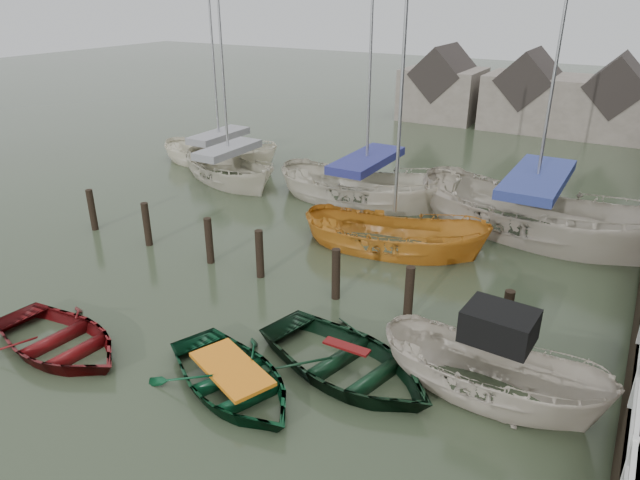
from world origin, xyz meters
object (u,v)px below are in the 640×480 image
Objects in this scene: sailboat_d at (529,232)px; sailboat_e at (221,163)px; motorboat at (488,391)px; rowboat_dkgreen at (346,374)px; sailboat_c at (393,248)px; sailboat_b at (366,200)px; rowboat_red at (61,350)px; rowboat_green at (233,390)px; sailboat_a at (230,180)px.

sailboat_e is at bearing 99.59° from sailboat_d.
sailboat_d is at bearing 10.61° from motorboat.
rowboat_dkgreen is 6.52m from sailboat_c.
sailboat_b is 4.32m from sailboat_c.
rowboat_green is (4.18, 0.86, 0.00)m from rowboat_red.
sailboat_c is 0.75× the size of sailboat_d.
rowboat_red is 14.76m from sailboat_e.
rowboat_red is at bearing 123.93° from rowboat_green.
sailboat_a is 1.14× the size of sailboat_c.
sailboat_a is at bearing -141.66° from sailboat_e.
motorboat is 0.47× the size of sailboat_c.
rowboat_dkgreen reaches higher than rowboat_red.
motorboat is 11.37m from sailboat_b.
sailboat_b is at bearing 37.98° from rowboat_dkgreen.
rowboat_green is at bearing 170.96° from sailboat_c.
sailboat_d is (3.45, 11.29, 0.06)m from rowboat_green.
motorboat is at bearing -39.16° from rowboat_green.
rowboat_red is 0.33× the size of sailboat_b.
rowboat_dkgreen is at bearing -173.79° from sailboat_c.
sailboat_b is (6.00, 0.63, -0.01)m from sailboat_a.
sailboat_a is 2.62m from sailboat_e.
sailboat_e is at bearing 57.83° from sailboat_c.
motorboat is 15.46m from sailboat_a.
sailboat_e is (-6.33, 13.34, 0.06)m from rowboat_red.
sailboat_a is 0.85× the size of sailboat_d.
rowboat_dkgreen is 0.91× the size of motorboat.
rowboat_red is 0.39× the size of sailboat_e.
sailboat_a is at bearing 61.58° from motorboat.
sailboat_d is at bearing -26.74° from rowboat_red.
sailboat_c reaches higher than rowboat_green.
sailboat_b is (1.61, 12.20, 0.06)m from rowboat_red.
rowboat_dkgreen is at bearing 110.66° from motorboat.
sailboat_e is at bearing 62.53° from rowboat_dkgreen.
sailboat_a reaches higher than sailboat_c.
rowboat_green is at bearing -73.05° from rowboat_red.
sailboat_d is (7.63, 12.15, 0.06)m from rowboat_red.
motorboat is 0.48× the size of sailboat_e.
motorboat is (8.65, 3.28, 0.09)m from rowboat_red.
sailboat_d is 1.37× the size of sailboat_e.
rowboat_dkgreen is 0.43× the size of sailboat_c.
sailboat_a reaches higher than rowboat_dkgreen.
rowboat_green is at bearing 147.09° from rowboat_dkgreen.
sailboat_c reaches higher than sailboat_e.
sailboat_e is (-7.94, 1.14, 0.00)m from sailboat_b.
sailboat_b is 0.86× the size of sailboat_d.
rowboat_red is at bearing 162.33° from sailboat_d.
rowboat_green is at bearing 177.50° from sailboat_d.
rowboat_red is at bearing 145.52° from sailboat_c.
sailboat_b is at bearing 28.54° from sailboat_c.
rowboat_red is 9.26m from motorboat.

